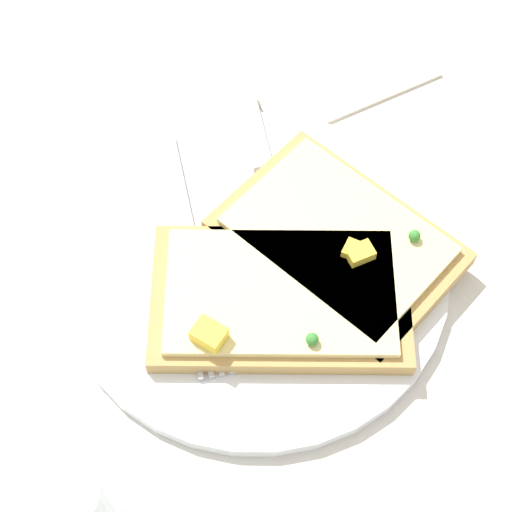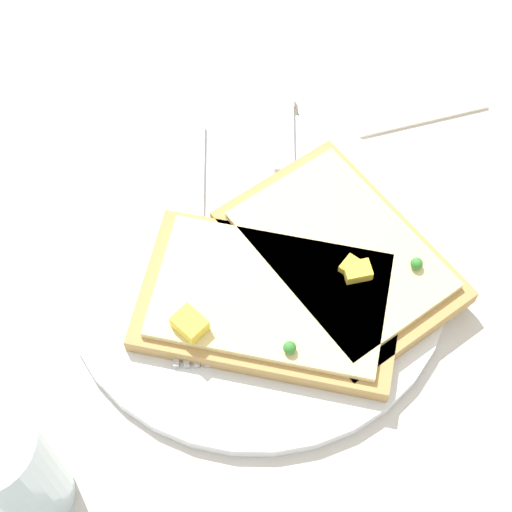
# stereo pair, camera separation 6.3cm
# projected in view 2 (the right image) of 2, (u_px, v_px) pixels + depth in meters

# --- Properties ---
(ground_plane) EXTENTS (4.00, 4.00, 0.00)m
(ground_plane) POSITION_uv_depth(u_px,v_px,m) (256.00, 270.00, 0.65)
(ground_plane) COLOR beige
(plate) EXTENTS (0.29, 0.29, 0.01)m
(plate) POSITION_uv_depth(u_px,v_px,m) (256.00, 267.00, 0.64)
(plate) COLOR white
(plate) RESTS_ON ground
(fork) EXTENTS (0.07, 0.21, 0.01)m
(fork) POSITION_uv_depth(u_px,v_px,m) (195.00, 251.00, 0.64)
(fork) COLOR #B7B7BC
(fork) RESTS_ON plate
(knife) EXTENTS (0.08, 0.22, 0.01)m
(knife) POSITION_uv_depth(u_px,v_px,m) (285.00, 181.00, 0.67)
(knife) COLOR #B7B7BC
(knife) RESTS_ON plate
(pizza_slice_main) EXTENTS (0.22, 0.19, 0.03)m
(pizza_slice_main) POSITION_uv_depth(u_px,v_px,m) (268.00, 301.00, 0.61)
(pizza_slice_main) COLOR tan
(pizza_slice_main) RESTS_ON plate
(pizza_slice_corner) EXTENTS (0.17, 0.20, 0.03)m
(pizza_slice_corner) POSITION_uv_depth(u_px,v_px,m) (341.00, 255.00, 0.63)
(pizza_slice_corner) COLOR tan
(pizza_slice_corner) RESTS_ON plate
(crumb_scatter) EXTENTS (0.07, 0.09, 0.01)m
(crumb_scatter) POSITION_uv_depth(u_px,v_px,m) (279.00, 345.00, 0.60)
(crumb_scatter) COLOR #B27E48
(crumb_scatter) RESTS_ON plate
(drinking_glass) EXTENTS (0.06, 0.06, 0.11)m
(drinking_glass) POSITION_uv_depth(u_px,v_px,m) (7.00, 471.00, 0.51)
(drinking_glass) COLOR silver
(drinking_glass) RESTS_ON ground
(napkin) EXTENTS (0.16, 0.09, 0.01)m
(napkin) POSITION_uv_depth(u_px,v_px,m) (383.00, 85.00, 0.73)
(napkin) COLOR beige
(napkin) RESTS_ON ground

